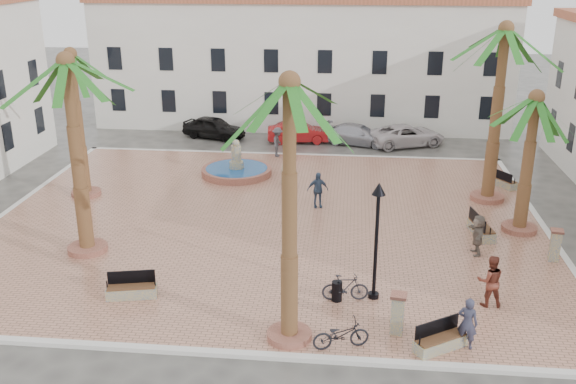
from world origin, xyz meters
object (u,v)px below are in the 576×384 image
at_px(bollard_se, 398,313).
at_px(palm_ne, 504,49).
at_px(fountain, 237,170).
at_px(palm_s, 290,112).
at_px(bench_s, 132,290).
at_px(car_black, 214,127).
at_px(bench_ne, 502,182).
at_px(cyclist_a, 468,323).
at_px(pedestrian_north, 278,142).
at_px(bollard_e, 555,245).
at_px(car_red, 299,132).
at_px(lamppost_s, 377,221).
at_px(pedestrian_fountain_a, 286,171).
at_px(pedestrian_east, 478,235).
at_px(palm_e, 534,116).
at_px(car_white, 407,135).
at_px(bench_e, 481,229).
at_px(car_silver, 358,135).
at_px(cyclist_b, 490,281).
at_px(palm_sw, 68,84).
at_px(pedestrian_fountain_b, 318,190).
at_px(bicycle_a, 341,335).
at_px(palm_nw, 72,71).
at_px(bollard_n, 289,146).
at_px(bicycle_b, 345,288).
at_px(litter_bin, 337,291).
at_px(bench_se, 440,342).
at_px(lamppost_e, 527,160).

bearing_deg(bollard_se, palm_ne, 67.81).
height_order(fountain, palm_s, palm_s).
xyz_separation_m(bench_s, car_black, (-1.74, 22.70, 0.34)).
relative_size(bench_ne, cyclist_a, 0.99).
distance_m(bollard_se, pedestrian_north, 20.73).
xyz_separation_m(bench_ne, bollard_e, (0.19, -9.21, 0.45)).
relative_size(palm_ne, car_red, 2.12).
xyz_separation_m(lamppost_s, pedestrian_fountain_a, (-4.51, 12.08, -2.22)).
distance_m(palm_s, car_black, 26.95).
distance_m(pedestrian_north, pedestrian_east, 16.61).
relative_size(fountain, bench_ne, 2.30).
xyz_separation_m(palm_e, car_white, (-4.14, 14.32, -4.83)).
bearing_deg(bench_e, lamppost_s, 129.91).
relative_size(bench_s, car_black, 0.43).
distance_m(cyclist_a, car_silver, 24.37).
xyz_separation_m(lamppost_s, cyclist_b, (4.10, -0.13, -2.08)).
bearing_deg(pedestrian_east, cyclist_b, -5.84).
height_order(bench_e, pedestrian_east, pedestrian_east).
distance_m(palm_sw, pedestrian_fountain_b, 12.93).
relative_size(bollard_se, pedestrian_east, 0.83).
height_order(bench_ne, cyclist_a, cyclist_a).
relative_size(pedestrian_fountain_b, car_black, 0.41).
distance_m(palm_sw, bicycle_a, 14.26).
bearing_deg(pedestrian_fountain_b, palm_s, -105.51).
xyz_separation_m(palm_nw, pedestrian_fountain_b, (12.30, -0.50, -5.64)).
bearing_deg(pedestrian_fountain_b, bollard_se, -87.98).
relative_size(cyclist_b, car_black, 0.44).
xyz_separation_m(lamppost_s, pedestrian_fountain_b, (-2.61, 8.93, -2.14)).
relative_size(bollard_n, bicycle_b, 0.80).
bearing_deg(pedestrian_north, car_black, 53.60).
distance_m(lamppost_s, bicycle_b, 2.77).
relative_size(lamppost_s, car_silver, 0.96).
height_order(palm_e, bicycle_a, palm_e).
bearing_deg(car_silver, palm_ne, -132.75).
bearing_deg(palm_e, palm_s, -134.21).
distance_m(palm_nw, car_red, 16.82).
bearing_deg(bicycle_b, bench_s, 87.59).
bearing_deg(pedestrian_east, fountain, -129.85).
xyz_separation_m(litter_bin, cyclist_a, (4.23, -2.57, 0.51)).
xyz_separation_m(bench_se, bollard_n, (-6.96, 20.54, 0.44)).
xyz_separation_m(bollard_se, bollard_e, (6.78, 6.19, -0.05)).
distance_m(litter_bin, pedestrian_fountain_a, 12.84).
relative_size(bench_se, bench_ne, 1.04).
distance_m(palm_e, bench_e, 5.48).
relative_size(bench_s, cyclist_b, 0.98).
distance_m(car_black, car_silver, 10.09).
xyz_separation_m(palm_s, bench_se, (4.87, -0.14, -7.36)).
height_order(fountain, pedestrian_north, fountain).
bearing_deg(pedestrian_fountain_b, lamppost_e, -10.58).
height_order(lamppost_s, cyclist_b, lamppost_s).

